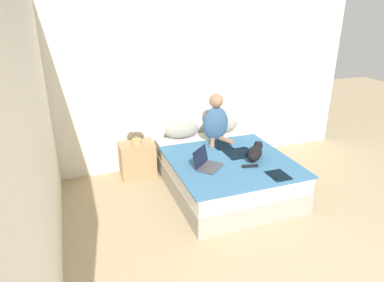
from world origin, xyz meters
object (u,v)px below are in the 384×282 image
at_px(nightstand, 137,160).
at_px(table_lamp, 135,125).
at_px(bed, 224,172).
at_px(pillow_far, 222,125).
at_px(laptop_open, 207,163).
at_px(cat_tabby, 255,152).
at_px(pillow_near, 182,130).
at_px(person_sitting, 216,121).

distance_m(nightstand, table_lamp, 0.55).
xyz_separation_m(bed, pillow_far, (0.34, 0.83, 0.38)).
bearing_deg(laptop_open, pillow_far, 14.69).
xyz_separation_m(cat_tabby, nightstand, (-1.38, 1.02, -0.34)).
bearing_deg(pillow_near, nightstand, -175.80).
bearing_deg(laptop_open, cat_tabby, -40.77).
height_order(pillow_far, cat_tabby, pillow_far).
distance_m(bed, nightstand, 1.31).
bearing_deg(table_lamp, cat_tabby, -35.87).
relative_size(pillow_far, nightstand, 1.04).
height_order(pillow_far, table_lamp, table_lamp).
relative_size(bed, table_lamp, 4.69).
relative_size(bed, cat_tabby, 4.09).
distance_m(bed, pillow_near, 0.97).
xyz_separation_m(pillow_near, table_lamp, (-0.72, -0.07, 0.19)).
distance_m(laptop_open, nightstand, 1.27).
distance_m(pillow_near, laptop_open, 1.09).
relative_size(pillow_near, nightstand, 1.04).
bearing_deg(table_lamp, person_sitting, -10.20).
xyz_separation_m(cat_tabby, table_lamp, (-1.38, 1.00, 0.21)).
height_order(pillow_far, laptop_open, pillow_far).
height_order(person_sitting, table_lamp, person_sitting).
height_order(bed, table_lamp, table_lamp).
relative_size(pillow_near, person_sitting, 0.76).
height_order(laptop_open, table_lamp, table_lamp).
height_order(pillow_near, table_lamp, table_lamp).
distance_m(pillow_far, nightstand, 1.45).
distance_m(bed, pillow_far, 0.97).
bearing_deg(pillow_far, laptop_open, -123.34).
bearing_deg(bed, pillow_near, 112.30).
distance_m(laptop_open, table_lamp, 1.25).
distance_m(bed, table_lamp, 1.42).
distance_m(cat_tabby, laptop_open, 0.70).
height_order(bed, pillow_far, pillow_far).
relative_size(cat_tabby, nightstand, 0.91).
height_order(pillow_near, pillow_far, same).
distance_m(pillow_near, nightstand, 0.81).
height_order(person_sitting, laptop_open, person_sitting).
height_order(cat_tabby, nightstand, cat_tabby).
distance_m(pillow_near, person_sitting, 0.55).
xyz_separation_m(pillow_near, person_sitting, (0.44, -0.28, 0.18)).
bearing_deg(nightstand, table_lamp, -84.49).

